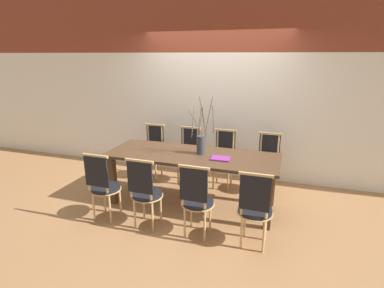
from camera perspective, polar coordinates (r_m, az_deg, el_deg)
name	(u,v)px	position (r m, az deg, el deg)	size (l,w,h in m)	color
ground_plane	(192,203)	(4.52, 0.00, -11.25)	(16.00, 16.00, 0.00)	#9E7047
wall_rear	(215,86)	(5.25, 4.45, 11.00)	(12.00, 0.06, 3.20)	white
dining_table	(192,161)	(4.25, 0.00, -3.28)	(2.42, 0.88, 0.77)	#4C3321
chair_near_leftend	(103,184)	(4.08, -16.58, -7.40)	(0.40, 0.40, 0.94)	black
chair_near_left	(145,191)	(3.78, -8.92, -8.79)	(0.40, 0.40, 0.94)	black
chair_near_center	(197,199)	(3.55, 0.87, -10.34)	(0.40, 0.40, 0.94)	black
chair_near_right	(255,207)	(3.44, 11.89, -11.71)	(0.40, 0.40, 0.94)	black
chair_far_leftend	(153,150)	(5.32, -7.45, -1.12)	(0.40, 0.40, 0.94)	black
chair_far_left	(188,154)	(5.08, -0.70, -1.84)	(0.40, 0.40, 0.94)	black
chair_far_center	(224,157)	(4.93, 6.04, -2.53)	(0.40, 0.40, 0.94)	black
chair_far_right	(268,162)	(4.84, 14.26, -3.33)	(0.40, 0.40, 0.94)	black
vase_centerpiece	(201,143)	(4.19, 1.71, 0.13)	(0.34, 0.34, 0.81)	#33383D
book_stack	(220,159)	(4.03, 5.45, -2.77)	(0.26, 0.20, 0.02)	#842D8C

